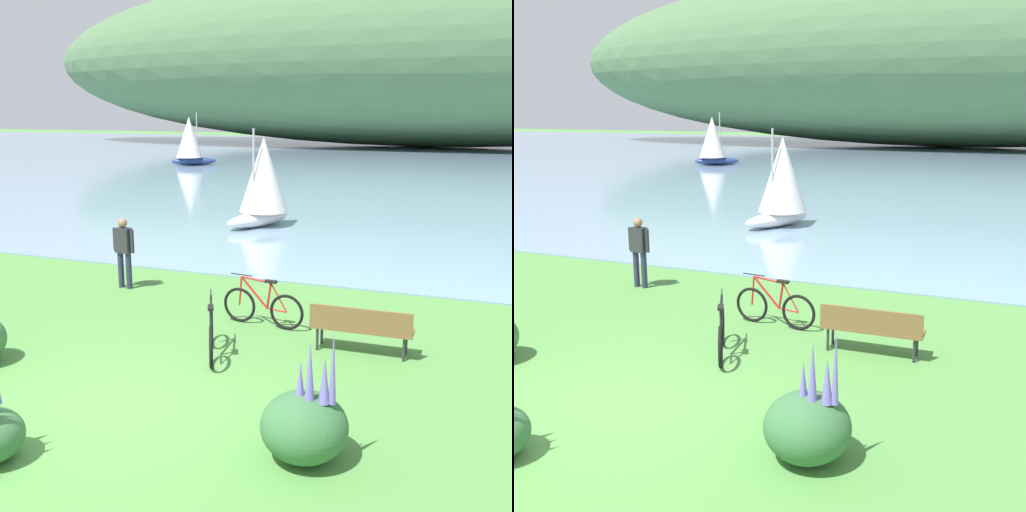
% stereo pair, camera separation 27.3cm
% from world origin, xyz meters
% --- Properties ---
extents(ground_plane, '(200.00, 200.00, 0.00)m').
position_xyz_m(ground_plane, '(0.00, 0.00, 0.00)').
color(ground_plane, '#518E42').
extents(bay_water, '(180.00, 80.00, 0.04)m').
position_xyz_m(bay_water, '(0.00, 47.21, 0.02)').
color(bay_water, '#7A99B2').
rests_on(bay_water, ground).
extents(distant_hillside, '(95.44, 28.00, 20.08)m').
position_xyz_m(distant_hillside, '(-2.79, 66.68, 10.08)').
color(distant_hillside, '#4C7047').
rests_on(distant_hillside, bay_water).
extents(park_bench_near_camera, '(1.81, 0.51, 0.88)m').
position_xyz_m(park_bench_near_camera, '(2.98, 3.29, 0.52)').
color(park_bench_near_camera, brown).
rests_on(park_bench_near_camera, ground).
extents(bicycle_leaning_near_bench, '(1.77, 0.25, 1.01)m').
position_xyz_m(bicycle_leaning_near_bench, '(0.85, 4.04, 0.40)').
color(bicycle_leaning_near_bench, black).
rests_on(bicycle_leaning_near_bench, ground).
extents(bicycle_beside_path, '(0.80, 1.63, 1.01)m').
position_xyz_m(bicycle_beside_path, '(0.54, 2.28, 0.40)').
color(bicycle_beside_path, black).
rests_on(bicycle_beside_path, ground).
extents(person_at_shoreline, '(0.61, 0.26, 1.71)m').
position_xyz_m(person_at_shoreline, '(-3.21, 5.39, 0.98)').
color(person_at_shoreline, '#282D47').
rests_on(person_at_shoreline, ground).
extents(echium_bush_mid_cluster, '(1.09, 1.09, 1.74)m').
position_xyz_m(echium_bush_mid_cluster, '(3.04, -0.34, 0.46)').
color(echium_bush_mid_cluster, '#386B3D').
rests_on(echium_bush_mid_cluster, ground).
extents(sailboat_mid_bay, '(2.36, 3.09, 3.54)m').
position_xyz_m(sailboat_mid_bay, '(-2.91, 14.17, 1.70)').
color(sailboat_mid_bay, white).
rests_on(sailboat_mid_bay, bay_water).
extents(sailboat_toward_hillside, '(3.38, 2.81, 3.96)m').
position_xyz_m(sailboat_toward_hillside, '(-16.85, 35.77, 1.90)').
color(sailboat_toward_hillside, navy).
rests_on(sailboat_toward_hillside, bay_water).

